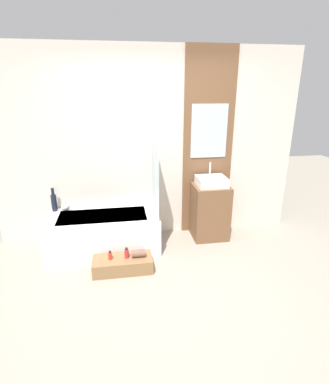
# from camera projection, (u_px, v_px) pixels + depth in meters

# --- Properties ---
(ground_plane) EXTENTS (12.00, 12.00, 0.00)m
(ground_plane) POSITION_uv_depth(u_px,v_px,m) (168.00, 300.00, 3.09)
(ground_plane) COLOR gray
(wall_tiled_back) EXTENTS (4.20, 0.06, 2.60)m
(wall_tiled_back) POSITION_uv_depth(u_px,v_px,m) (149.00, 146.00, 4.12)
(wall_tiled_back) COLOR beige
(wall_tiled_back) RESTS_ON ground_plane
(wall_wood_accent) EXTENTS (0.70, 0.04, 2.60)m
(wall_wood_accent) POSITION_uv_depth(u_px,v_px,m) (208.00, 144.00, 4.19)
(wall_wood_accent) COLOR brown
(wall_wood_accent) RESTS_ON ground_plane
(bathtub) EXTENTS (1.46, 0.69, 0.48)m
(bathtub) POSITION_uv_depth(u_px,v_px,m) (104.00, 232.00, 4.01)
(bathtub) COLOR white
(bathtub) RESTS_ON ground_plane
(glass_shower_screen) EXTENTS (0.01, 0.61, 1.06)m
(glass_shower_screen) POSITION_uv_depth(u_px,v_px,m) (155.00, 175.00, 3.83)
(glass_shower_screen) COLOR silver
(glass_shower_screen) RESTS_ON bathtub
(wooden_step_bench) EXTENTS (0.70, 0.30, 0.17)m
(wooden_step_bench) POSITION_uv_depth(u_px,v_px,m) (123.00, 264.00, 3.56)
(wooden_step_bench) COLOR olive
(wooden_step_bench) RESTS_ON ground_plane
(vanity_cabinet) EXTENTS (0.49, 0.44, 0.78)m
(vanity_cabinet) POSITION_uv_depth(u_px,v_px,m) (210.00, 211.00, 4.28)
(vanity_cabinet) COLOR brown
(vanity_cabinet) RESTS_ON ground_plane
(sink) EXTENTS (0.40, 0.35, 0.31)m
(sink) POSITION_uv_depth(u_px,v_px,m) (211.00, 181.00, 4.13)
(sink) COLOR white
(sink) RESTS_ON vanity_cabinet
(vase_tall_dark) EXTENTS (0.07, 0.07, 0.32)m
(vase_tall_dark) POSITION_uv_depth(u_px,v_px,m) (54.00, 202.00, 4.03)
(vase_tall_dark) COLOR black
(vase_tall_dark) RESTS_ON bathtub
(vase_round_light) EXTENTS (0.12, 0.12, 0.12)m
(vase_round_light) POSITION_uv_depth(u_px,v_px,m) (65.00, 207.00, 4.06)
(vase_round_light) COLOR silver
(vase_round_light) RESTS_ON bathtub
(bottle_soap_primary) EXTENTS (0.04, 0.04, 0.11)m
(bottle_soap_primary) POSITION_uv_depth(u_px,v_px,m) (110.00, 256.00, 3.49)
(bottle_soap_primary) COLOR red
(bottle_soap_primary) RESTS_ON wooden_step_bench
(bottle_soap_secondary) EXTENTS (0.05, 0.05, 0.13)m
(bottle_soap_secondary) POSITION_uv_depth(u_px,v_px,m) (127.00, 253.00, 3.52)
(bottle_soap_secondary) COLOR red
(bottle_soap_secondary) RESTS_ON wooden_step_bench
(towel_roll) EXTENTS (0.16, 0.09, 0.09)m
(towel_roll) POSITION_uv_depth(u_px,v_px,m) (139.00, 253.00, 3.54)
(towel_roll) COLOR brown
(towel_roll) RESTS_ON wooden_step_bench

